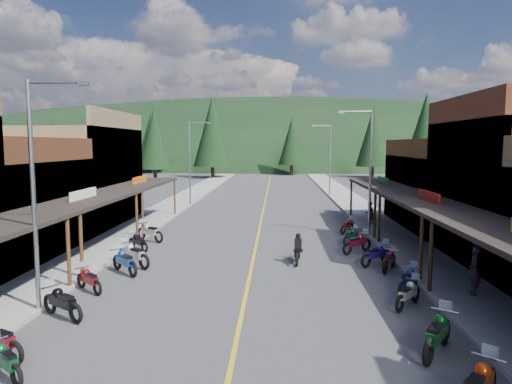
# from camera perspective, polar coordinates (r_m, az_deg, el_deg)

# --- Properties ---
(ground) EXTENTS (220.00, 220.00, 0.00)m
(ground) POSITION_cam_1_polar(r_m,az_deg,el_deg) (21.89, -0.60, -9.54)
(ground) COLOR #38383A
(ground) RESTS_ON ground
(centerline) EXTENTS (0.15, 90.00, 0.01)m
(centerline) POSITION_cam_1_polar(r_m,az_deg,el_deg) (41.49, 0.96, -2.12)
(centerline) COLOR gold
(centerline) RESTS_ON ground
(sidewalk_west) EXTENTS (3.40, 94.00, 0.15)m
(sidewalk_west) POSITION_cam_1_polar(r_m,az_deg,el_deg) (42.63, -10.82, -1.91)
(sidewalk_west) COLOR gray
(sidewalk_west) RESTS_ON ground
(sidewalk_east) EXTENTS (3.40, 94.00, 0.15)m
(sidewalk_east) POSITION_cam_1_polar(r_m,az_deg,el_deg) (42.14, 12.87, -2.05)
(sidewalk_east) COLOR gray
(sidewalk_east) RESTS_ON ground
(shop_west_3) EXTENTS (10.90, 10.20, 8.20)m
(shop_west_3) POSITION_cam_1_polar(r_m,az_deg,el_deg) (35.73, -22.17, 1.79)
(shop_west_3) COLOR brown
(shop_west_3) RESTS_ON ground
(shop_east_3) EXTENTS (10.90, 10.20, 6.20)m
(shop_east_3) POSITION_cam_1_polar(r_m,az_deg,el_deg) (34.87, 23.73, 0.01)
(shop_east_3) COLOR #4C2D16
(shop_east_3) RESTS_ON ground
(streetlight_0) EXTENTS (2.16, 0.18, 8.00)m
(streetlight_0) POSITION_cam_1_polar(r_m,az_deg,el_deg) (17.17, -25.69, 0.72)
(streetlight_0) COLOR gray
(streetlight_0) RESTS_ON ground
(streetlight_1) EXTENTS (2.16, 0.18, 8.00)m
(streetlight_1) POSITION_cam_1_polar(r_m,az_deg,el_deg) (43.84, -8.10, 4.11)
(streetlight_1) COLOR gray
(streetlight_1) RESTS_ON ground
(streetlight_2) EXTENTS (2.16, 0.18, 8.00)m
(streetlight_2) POSITION_cam_1_polar(r_m,az_deg,el_deg) (29.65, 13.85, 3.11)
(streetlight_2) COLOR gray
(streetlight_2) RESTS_ON ground
(streetlight_3) EXTENTS (2.16, 0.18, 8.00)m
(streetlight_3) POSITION_cam_1_polar(r_m,az_deg,el_deg) (51.40, 9.09, 4.36)
(streetlight_3) COLOR gray
(streetlight_3) RESTS_ON ground
(ridge_hill) EXTENTS (310.00, 140.00, 60.00)m
(ridge_hill) POSITION_cam_1_polar(r_m,az_deg,el_deg) (156.17, 2.19, 3.84)
(ridge_hill) COLOR black
(ridge_hill) RESTS_ON ground
(pine_0) EXTENTS (5.04, 5.04, 11.00)m
(pine_0) POSITION_cam_1_polar(r_m,az_deg,el_deg) (92.71, -23.88, 5.87)
(pine_0) COLOR black
(pine_0) RESTS_ON ground
(pine_1) EXTENTS (5.88, 5.88, 12.50)m
(pine_1) POSITION_cam_1_polar(r_m,az_deg,el_deg) (94.49, -12.93, 6.68)
(pine_1) COLOR black
(pine_1) RESTS_ON ground
(pine_2) EXTENTS (6.72, 6.72, 14.00)m
(pine_2) POSITION_cam_1_polar(r_m,az_deg,el_deg) (79.87, -5.48, 7.50)
(pine_2) COLOR black
(pine_2) RESTS_ON ground
(pine_3) EXTENTS (5.04, 5.04, 11.00)m
(pine_3) POSITION_cam_1_polar(r_m,az_deg,el_deg) (87.10, 4.50, 6.39)
(pine_3) COLOR black
(pine_3) RESTS_ON ground
(pine_4) EXTENTS (5.88, 5.88, 12.50)m
(pine_4) POSITION_cam_1_polar(r_m,az_deg,el_deg) (82.79, 14.44, 6.76)
(pine_4) COLOR black
(pine_4) RESTS_ON ground
(pine_5) EXTENTS (6.72, 6.72, 14.00)m
(pine_5) POSITION_cam_1_polar(r_m,az_deg,el_deg) (98.69, 22.21, 6.79)
(pine_5) COLOR black
(pine_5) RESTS_ON ground
(pine_7) EXTENTS (5.88, 5.88, 12.50)m
(pine_7) POSITION_cam_1_polar(r_m,az_deg,el_deg) (102.58, -16.36, 6.53)
(pine_7) COLOR black
(pine_7) RESTS_ON ground
(pine_8) EXTENTS (4.48, 4.48, 10.00)m
(pine_8) POSITION_cam_1_polar(r_m,az_deg,el_deg) (65.31, -18.27, 5.80)
(pine_8) COLOR black
(pine_8) RESTS_ON ground
(pine_9) EXTENTS (4.93, 4.93, 10.80)m
(pine_9) POSITION_cam_1_polar(r_m,az_deg,el_deg) (69.88, 21.80, 6.00)
(pine_9) COLOR black
(pine_9) RESTS_ON ground
(pine_10) EXTENTS (5.38, 5.38, 11.60)m
(pine_10) POSITION_cam_1_polar(r_m,az_deg,el_deg) (73.61, -12.57, 6.57)
(pine_10) COLOR black
(pine_10) RESTS_ON ground
(pine_11) EXTENTS (5.82, 5.82, 12.40)m
(pine_11) POSITION_cam_1_polar(r_m,az_deg,el_deg) (61.99, 20.44, 6.85)
(pine_11) COLOR black
(pine_11) RESTS_ON ground
(bike_west_3) EXTENTS (1.84, 1.61, 1.06)m
(bike_west_3) POSITION_cam_1_polar(r_m,az_deg,el_deg) (13.64, -28.90, -17.81)
(bike_west_3) COLOR #0D4120
(bike_west_3) RESTS_ON ground
(bike_west_5) EXTENTS (2.20, 1.79, 1.23)m
(bike_west_5) POSITION_cam_1_polar(r_m,az_deg,el_deg) (17.05, -23.08, -12.42)
(bike_west_5) COLOR black
(bike_west_5) RESTS_ON ground
(bike_west_6) EXTENTS (1.85, 1.73, 1.09)m
(bike_west_6) POSITION_cam_1_polar(r_m,az_deg,el_deg) (19.61, -20.17, -10.12)
(bike_west_6) COLOR #610D13
(bike_west_6) RESTS_ON ground
(bike_west_7) EXTENTS (2.08, 2.11, 1.27)m
(bike_west_7) POSITION_cam_1_polar(r_m,az_deg,el_deg) (21.73, -16.11, -8.17)
(bike_west_7) COLOR navy
(bike_west_7) RESTS_ON ground
(bike_west_8) EXTENTS (2.34, 2.04, 1.34)m
(bike_west_8) POSITION_cam_1_polar(r_m,az_deg,el_deg) (22.76, -15.09, -7.40)
(bike_west_8) COLOR #A7A6AC
(bike_west_8) RESTS_ON ground
(bike_west_9) EXTENTS (1.82, 1.76, 1.09)m
(bike_west_9) POSITION_cam_1_polar(r_m,az_deg,el_deg) (26.13, -14.54, -5.95)
(bike_west_9) COLOR black
(bike_west_9) RESTS_ON ground
(bike_west_10) EXTENTS (2.27, 1.91, 1.29)m
(bike_west_10) POSITION_cam_1_polar(r_m,az_deg,el_deg) (28.37, -13.13, -4.76)
(bike_west_10) COLOR #AEAEB4
(bike_west_10) RESTS_ON ground
(bike_east_4) EXTENTS (1.92, 2.33, 1.31)m
(bike_east_4) POSITION_cam_1_polar(r_m,az_deg,el_deg) (14.20, 21.74, -15.95)
(bike_east_4) COLOR #0C3F14
(bike_east_4) RESTS_ON ground
(bike_east_5) EXTENTS (1.69, 1.90, 1.10)m
(bike_east_5) POSITION_cam_1_polar(r_m,az_deg,el_deg) (17.67, 18.48, -11.83)
(bike_east_5) COLOR #929397
(bike_east_5) RESTS_ON ground
(bike_east_6) EXTENTS (1.67, 1.99, 1.13)m
(bike_east_6) POSITION_cam_1_polar(r_m,az_deg,el_deg) (19.26, 18.49, -10.30)
(bike_east_6) COLOR navy
(bike_east_6) RESTS_ON ground
(bike_east_7) EXTENTS (1.45, 1.92, 1.06)m
(bike_east_7) POSITION_cam_1_polar(r_m,az_deg,el_deg) (22.31, 16.32, -8.08)
(bike_east_7) COLOR maroon
(bike_east_7) RESTS_ON ground
(bike_east_8) EXTENTS (2.08, 1.88, 1.20)m
(bike_east_8) POSITION_cam_1_polar(r_m,az_deg,el_deg) (23.02, 14.81, -7.42)
(bike_east_8) COLOR navy
(bike_east_8) RESTS_ON ground
(bike_east_9) EXTENTS (2.12, 1.95, 1.24)m
(bike_east_9) POSITION_cam_1_polar(r_m,az_deg,el_deg) (25.30, 12.52, -6.11)
(bike_east_9) COLOR maroon
(bike_east_9) RESTS_ON ground
(bike_east_10) EXTENTS (1.58, 1.93, 1.08)m
(bike_east_10) POSITION_cam_1_polar(r_m,az_deg,el_deg) (27.38, 11.80, -5.34)
(bike_east_10) COLOR #0D412A
(bike_east_10) RESTS_ON ground
(bike_east_11) EXTENTS (1.56, 1.92, 1.08)m
(bike_east_11) POSITION_cam_1_polar(r_m,az_deg,el_deg) (30.79, 11.37, -4.08)
(bike_east_11) COLOR maroon
(bike_east_11) RESTS_ON ground
(rider_on_bike) EXTENTS (0.88, 2.08, 1.54)m
(rider_on_bike) POSITION_cam_1_polar(r_m,az_deg,el_deg) (22.86, 5.25, -7.30)
(rider_on_bike) COLOR black
(rider_on_bike) RESTS_ON ground
(pedestrian_east_a) EXTENTS (0.61, 0.78, 1.90)m
(pedestrian_east_a) POSITION_cam_1_polar(r_m,az_deg,el_deg) (19.43, 25.64, -8.80)
(pedestrian_east_a) COLOR #232030
(pedestrian_east_a) RESTS_ON sidewalk_east
(pedestrian_east_b) EXTENTS (0.92, 0.88, 1.67)m
(pedestrian_east_b) POSITION_cam_1_polar(r_m,az_deg,el_deg) (33.47, 13.97, -2.56)
(pedestrian_east_b) COLOR #503C32
(pedestrian_east_b) RESTS_ON sidewalk_east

